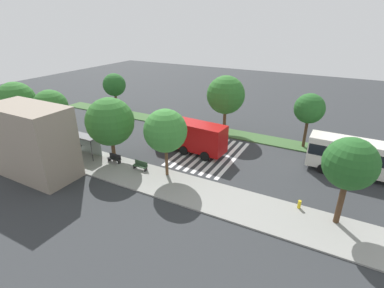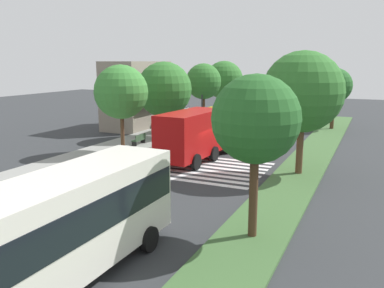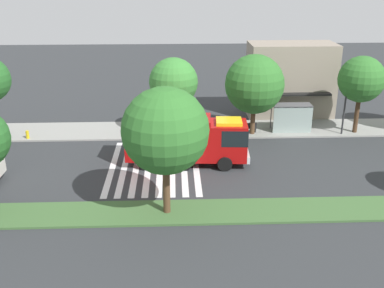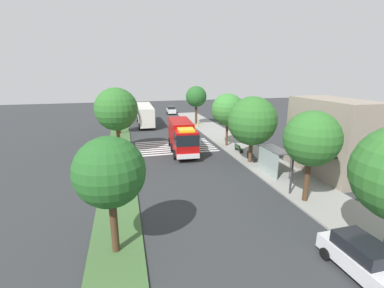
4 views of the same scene
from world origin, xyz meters
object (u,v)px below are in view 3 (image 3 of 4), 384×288
Objects in this scene: sidewalk_tree_west at (173,82)px; median_tree_west at (165,131)px; fire_truck at (189,138)px; bench_west_of_shelter at (208,128)px; street_lamp at (346,97)px; bench_near_shelter at (247,127)px; sidewalk_tree_center at (255,84)px; sidewalk_tree_east at (361,79)px; bus_stop_shelter at (292,113)px; fire_hydrant at (27,135)px.

sidewalk_tree_west is 0.88× the size of median_tree_west.
fire_truck is 7.10m from bench_west_of_shelter.
bench_near_shelter is at bearing 174.70° from street_lamp.
bench_west_of_shelter is at bearing 7.08° from sidewalk_tree_west.
median_tree_west reaches higher than sidewalk_tree_center.
sidewalk_tree_west is at bearing 180.00° from sidewalk_tree_east.
fire_truck is at bearing -157.06° from street_lamp.
median_tree_west is at bearing -104.02° from bench_west_of_shelter.
sidewalk_tree_center is at bearing 61.59° from median_tree_west.
sidewalk_tree_center is 1.03× the size of sidewalk_tree_east.
sidewalk_tree_center is at bearing -174.25° from bus_stop_shelter.
fire_truck is 1.36× the size of sidewalk_tree_east.
sidewalk_tree_east is (1.33, 0.40, 1.49)m from street_lamp.
fire_hydrant is (-15.86, -0.88, -0.10)m from bench_west_of_shelter.
fire_truck is 11.61m from bus_stop_shelter.
sidewalk_tree_west is at bearing -176.72° from bench_near_shelter.
bench_near_shelter is 19.46m from fire_hydrant.
fire_hydrant is at bearing -177.41° from bench_near_shelter.
sidewalk_tree_west is at bearing 180.00° from sidewalk_tree_center.
fire_truck is at bearing -106.19° from bench_west_of_shelter.
median_tree_west reaches higher than bench_near_shelter.
sidewalk_tree_east is at bearing -2.23° from bench_near_shelter.
median_tree_west is at bearing -92.09° from sidewalk_tree_west.
sidewalk_tree_west reaches higher than street_lamp.
bench_west_of_shelter is at bearing 180.00° from bench_near_shelter.
sidewalk_tree_center is (-3.62, -0.36, 2.77)m from bus_stop_shelter.
street_lamp is 0.82× the size of sidewalk_tree_east.
bench_west_of_shelter is at bearing 174.51° from sidewalk_tree_center.
median_tree_west is (-11.14, -14.27, 3.48)m from bus_stop_shelter.
fire_truck is 1.67× the size of street_lamp.
street_lamp is 0.72× the size of median_tree_west.
fire_truck is 6.98m from sidewalk_tree_west.
bench_west_of_shelter is 12.35m from street_lamp.
fire_truck is 16.75m from sidewalk_tree_east.
bench_near_shelter is 0.21× the size of median_tree_west.
fire_truck is at bearing -129.56° from bench_near_shelter.
bus_stop_shelter is 4.20m from bench_near_shelter.
bench_near_shelter is at bearing 135.07° from sidewalk_tree_center.
sidewalk_tree_center is (0.38, -0.38, 4.06)m from bench_near_shelter.
sidewalk_tree_west reaches higher than bus_stop_shelter.
median_tree_west is 11.13× the size of fire_hydrant.
street_lamp reaches higher than bench_near_shelter.
median_tree_west is at bearing -118.41° from sidewalk_tree_center.
bench_near_shelter is at bearing 0.00° from bench_west_of_shelter.
sidewalk_tree_center is (5.89, 6.29, 2.57)m from fire_truck.
sidewalk_tree_center is 15.82m from median_tree_west.
sidewalk_tree_west is 0.97× the size of sidewalk_tree_center.
median_tree_west is 18.83m from fire_hydrant.
street_lamp is at bearing -2.85° from sidewalk_tree_center.
bench_west_of_shelter is at bearing 179.88° from bus_stop_shelter.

